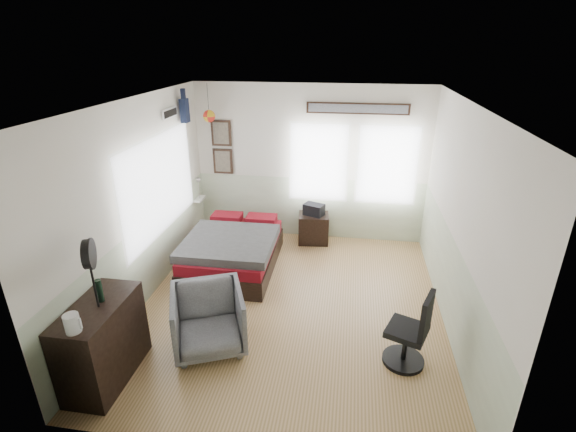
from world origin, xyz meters
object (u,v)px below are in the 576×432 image
bed (233,251)px  dresser (103,342)px  task_chair (411,336)px  nightstand (313,228)px  armchair (208,320)px

bed → dresser: dresser is taller
task_chair → bed: bearing=166.6°
dresser → nightstand: dresser is taller
armchair → nightstand: 3.08m
dresser → armchair: bearing=34.4°
bed → task_chair: bearing=-36.1°
bed → task_chair: size_ratio=1.99×
armchair → task_chair: bearing=-21.1°
bed → armchair: bearing=-83.6°
armchair → nightstand: armchair is taller
dresser → nightstand: (1.85, 3.56, -0.19)m
bed → task_chair: 3.07m
nightstand → task_chair: (1.34, -2.88, 0.12)m
bed → nightstand: size_ratio=3.55×
dresser → armchair: dresser is taller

